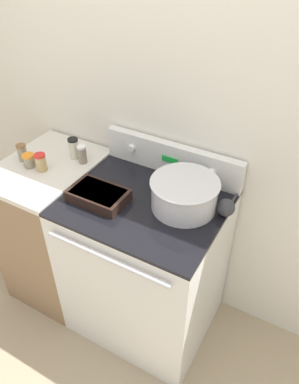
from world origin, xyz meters
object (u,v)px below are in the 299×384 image
ladle (227,207)px  spice_jar_black_cap (74,148)px  spice_jar_red_cap (41,162)px  spice_jar_brown_cap (22,152)px  mixing_bowl (184,193)px  casserole_dish (98,195)px  spice_jar_orange_cap (29,160)px  spice_jar_white_cap (82,154)px

ladle → spice_jar_black_cap: spice_jar_black_cap is taller
spice_jar_red_cap → spice_jar_brown_cap: (-0.16, 0.03, -0.00)m
mixing_bowl → casserole_dish: 0.43m
ladle → spice_jar_black_cap: 0.93m
spice_jar_black_cap → spice_jar_orange_cap: (-0.16, -0.20, -0.02)m
mixing_bowl → spice_jar_white_cap: bearing=174.7°
spice_jar_white_cap → ladle: bearing=-0.5°
spice_jar_white_cap → spice_jar_black_cap: size_ratio=0.87×
spice_jar_orange_cap → spice_jar_brown_cap: spice_jar_brown_cap is taller
spice_jar_red_cap → spice_jar_brown_cap: spice_jar_red_cap is taller
casserole_dish → spice_jar_black_cap: bearing=144.6°
ladle → spice_jar_black_cap: (-0.93, 0.03, 0.03)m
mixing_bowl → spice_jar_orange_cap: bearing=-172.5°
mixing_bowl → ladle: size_ratio=1.07×
casserole_dish → spice_jar_black_cap: (-0.34, 0.24, 0.04)m
casserole_dish → ladle: (0.59, 0.21, 0.01)m
casserole_dish → spice_jar_white_cap: size_ratio=2.68×
casserole_dish → spice_jar_black_cap: spice_jar_black_cap is taller
spice_jar_white_cap → spice_jar_red_cap: 0.23m
spice_jar_orange_cap → spice_jar_red_cap: bearing=4.5°
casserole_dish → spice_jar_black_cap: size_ratio=2.33×
ladle → spice_jar_brown_cap: 1.18m
casserole_dish → spice_jar_orange_cap: (-0.50, 0.04, 0.02)m
mixing_bowl → spice_jar_orange_cap: size_ratio=4.34×
mixing_bowl → casserole_dish: (-0.39, -0.16, -0.05)m
spice_jar_black_cap → spice_jar_red_cap: bearing=-112.5°
spice_jar_black_cap → mixing_bowl: bearing=-6.2°
spice_jar_black_cap → spice_jar_red_cap: spice_jar_black_cap is taller
spice_jar_black_cap → casserole_dish: bearing=-35.4°
casserole_dish → spice_jar_red_cap: bearing=173.2°
spice_jar_white_cap → spice_jar_brown_cap: bearing=-155.2°
spice_jar_white_cap → spice_jar_red_cap: bearing=-131.3°
spice_jar_orange_cap → spice_jar_black_cap: bearing=50.5°
mixing_bowl → spice_jar_white_cap: (-0.66, 0.06, -0.02)m
spice_jar_black_cap → ladle: bearing=-1.6°
casserole_dish → spice_jar_orange_cap: 0.50m
spice_jar_brown_cap → spice_jar_white_cap: bearing=24.8°
spice_jar_orange_cap → spice_jar_brown_cap: 0.09m
spice_jar_black_cap → spice_jar_brown_cap: bearing=-146.0°
mixing_bowl → spice_jar_black_cap: (-0.73, 0.08, -0.01)m
spice_jar_orange_cap → ladle: bearing=8.9°
mixing_bowl → spice_jar_brown_cap: bearing=-175.0°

